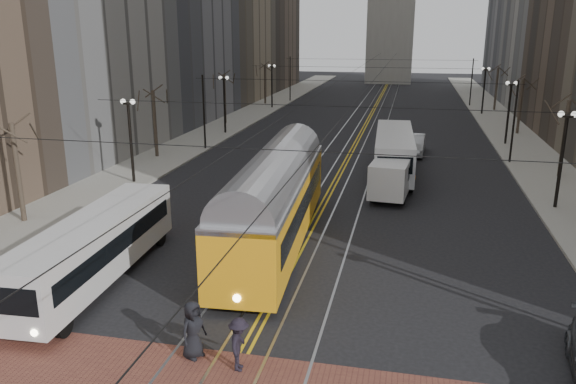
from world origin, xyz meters
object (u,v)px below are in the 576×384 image
at_px(sedan_silver, 414,145).
at_px(pedestrian_d, 239,344).
at_px(streetcar, 275,208).
at_px(transit_bus, 96,251).
at_px(sedan_grey, 399,136).
at_px(rear_bus, 394,154).
at_px(cargo_van, 392,177).
at_px(pedestrian_a, 193,329).

relative_size(sedan_silver, pedestrian_d, 2.92).
height_order(streetcar, pedestrian_d, streetcar).
relative_size(transit_bus, sedan_grey, 2.22).
xyz_separation_m(streetcar, sedan_grey, (5.33, 26.90, -1.00)).
height_order(sedan_silver, pedestrian_d, pedestrian_d).
height_order(transit_bus, streetcar, streetcar).
height_order(transit_bus, rear_bus, rear_bus).
xyz_separation_m(rear_bus, cargo_van, (0.12, -5.89, -0.31)).
relative_size(pedestrian_a, pedestrian_d, 1.12).
bearing_deg(cargo_van, pedestrian_d, -95.09).
xyz_separation_m(streetcar, sedan_silver, (6.66, 23.00, -1.01)).
distance_m(transit_bus, sedan_silver, 31.73).
height_order(rear_bus, pedestrian_d, rear_bus).
distance_m(streetcar, rear_bus, 16.42).
height_order(rear_bus, pedestrian_a, rear_bus).
xyz_separation_m(sedan_grey, pedestrian_d, (-3.87, -37.76, 0.03)).
xyz_separation_m(transit_bus, pedestrian_d, (7.80, -4.92, -0.51)).
xyz_separation_m(transit_bus, cargo_van, (11.67, 15.61, -0.14)).
relative_size(transit_bus, streetcar, 0.71).
height_order(rear_bus, sedan_silver, rear_bus).
xyz_separation_m(rear_bus, sedan_grey, (0.12, 11.33, -0.71)).
xyz_separation_m(sedan_grey, pedestrian_a, (-5.53, -37.39, 0.14)).
bearing_deg(streetcar, cargo_van, 57.81).
relative_size(transit_bus, cargo_van, 1.97).
bearing_deg(pedestrian_d, rear_bus, -14.96).
xyz_separation_m(streetcar, rear_bus, (5.21, 15.56, -0.29)).
relative_size(streetcar, sedan_silver, 3.07).
xyz_separation_m(sedan_silver, pedestrian_a, (-6.86, -33.50, 0.15)).
relative_size(rear_bus, pedestrian_a, 6.09).
distance_m(transit_bus, sedan_grey, 34.85).
distance_m(pedestrian_a, pedestrian_d, 1.71).
bearing_deg(cargo_van, streetcar, -113.28).
bearing_deg(rear_bus, pedestrian_a, -104.24).
distance_m(sedan_grey, sedan_silver, 4.12).
relative_size(cargo_van, sedan_silver, 1.11).
bearing_deg(rear_bus, sedan_silver, 76.49).
height_order(sedan_grey, pedestrian_a, pedestrian_a).
distance_m(rear_bus, pedestrian_a, 26.62).
bearing_deg(sedan_silver, pedestrian_d, -95.38).
bearing_deg(sedan_grey, pedestrian_a, -105.91).
bearing_deg(sedan_silver, pedestrian_a, -98.23).
bearing_deg(rear_bus, pedestrian_d, -100.58).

